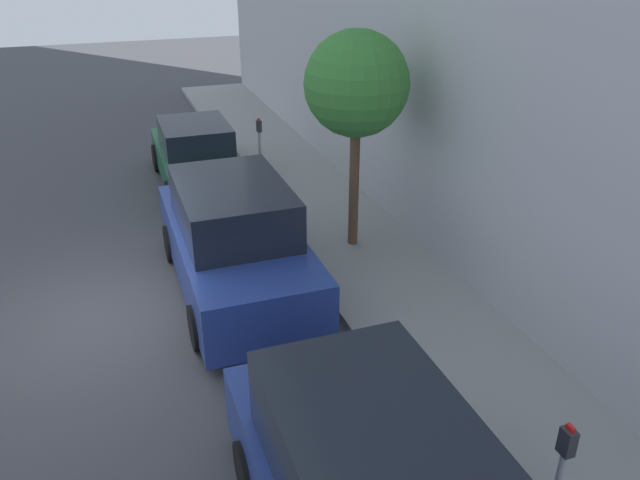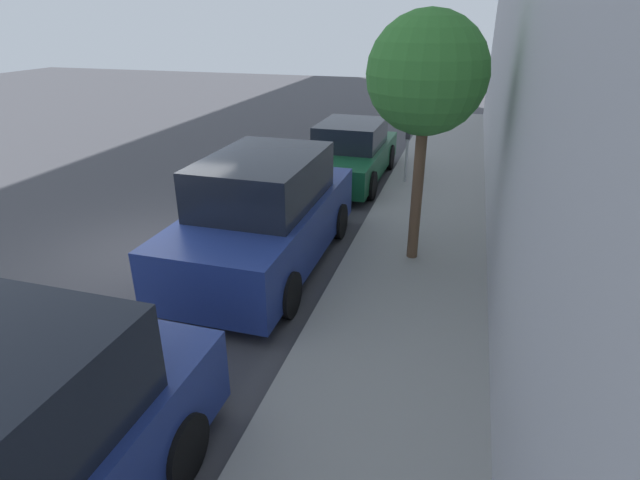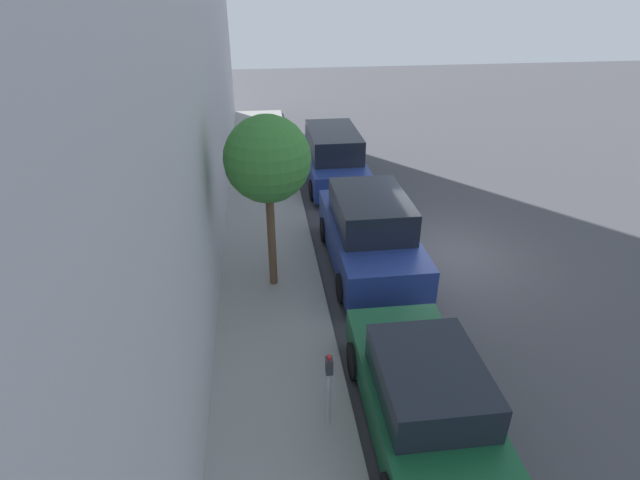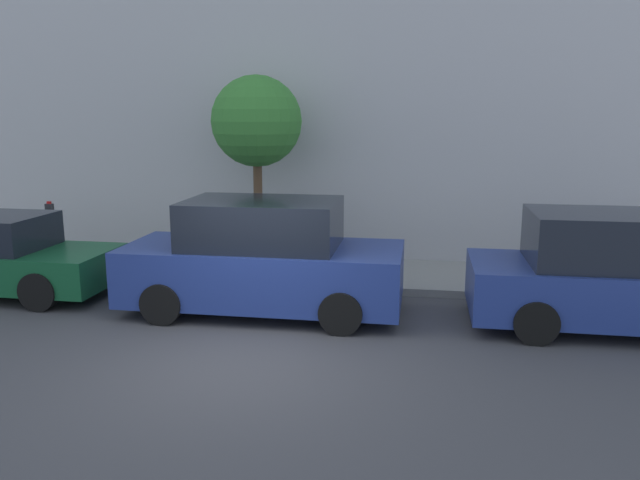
% 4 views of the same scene
% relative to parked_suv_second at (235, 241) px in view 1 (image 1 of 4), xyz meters
% --- Properties ---
extents(ground_plane, '(60.00, 60.00, 0.00)m').
position_rel_parked_suv_second_xyz_m(ground_plane, '(-2.17, -0.24, -0.93)').
color(ground_plane, '#424247').
extents(sidewalk, '(2.44, 32.00, 0.15)m').
position_rel_parked_suv_second_xyz_m(sidewalk, '(2.55, -0.24, -0.86)').
color(sidewalk, gray).
rests_on(sidewalk, ground_plane).
extents(parked_suv_second, '(2.08, 4.80, 1.98)m').
position_rel_parked_suv_second_xyz_m(parked_suv_second, '(0.00, 0.00, 0.00)').
color(parked_suv_second, navy).
rests_on(parked_suv_second, ground_plane).
extents(parked_sedan_third, '(1.92, 4.52, 1.54)m').
position_rel_parked_suv_second_xyz_m(parked_sedan_third, '(0.25, 5.34, -0.21)').
color(parked_sedan_third, '#14512D').
rests_on(parked_sedan_third, ground_plane).
extents(parking_meter_near, '(0.11, 0.15, 1.47)m').
position_rel_parked_suv_second_xyz_m(parking_meter_near, '(1.78, -6.12, 0.12)').
color(parking_meter_near, '#ADADB2').
rests_on(parking_meter_near, sidewalk).
extents(parking_meter_far, '(0.11, 0.15, 1.44)m').
position_rel_parked_suv_second_xyz_m(parking_meter_far, '(1.78, 5.12, 0.10)').
color(parking_meter_far, '#ADADB2').
rests_on(parking_meter_far, sidewalk).
extents(street_tree, '(1.88, 1.88, 4.05)m').
position_rel_parked_suv_second_xyz_m(street_tree, '(2.48, 0.73, 2.31)').
color(street_tree, brown).
rests_on(street_tree, sidewalk).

